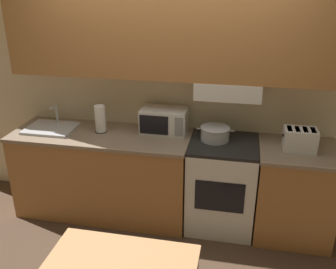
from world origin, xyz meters
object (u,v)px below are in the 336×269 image
cooking_pot (215,133)px  paper_towel_roll (100,119)px  microwave (164,120)px  sink_basin (51,128)px  stove_range (221,184)px  toaster (300,139)px

cooking_pot → paper_towel_roll: 1.14m
cooking_pot → microwave: size_ratio=0.79×
microwave → sink_basin: (-1.14, -0.17, -0.10)m
stove_range → sink_basin: 1.81m
sink_basin → cooking_pot: bearing=2.0°
toaster → sink_basin: bearing=179.7°
toaster → paper_towel_roll: paper_towel_roll is taller
microwave → paper_towel_roll: paper_towel_roll is taller
paper_towel_roll → microwave: bearing=11.6°
microwave → toaster: size_ratio=1.53×
stove_range → paper_towel_roll: bearing=178.7°
stove_range → microwave: microwave is taller
cooking_pot → paper_towel_roll: (-1.14, -0.02, 0.07)m
sink_basin → paper_towel_roll: bearing=4.2°
sink_basin → microwave: bearing=8.2°
cooking_pot → stove_range: bearing=-26.8°
cooking_pot → toaster: size_ratio=1.21×
cooking_pot → sink_basin: sink_basin is taller
stove_range → paper_towel_roll: (-1.23, 0.03, 0.58)m
toaster → paper_towel_roll: 1.90m
microwave → cooking_pot: bearing=-11.9°
sink_basin → paper_towel_roll: 0.54m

